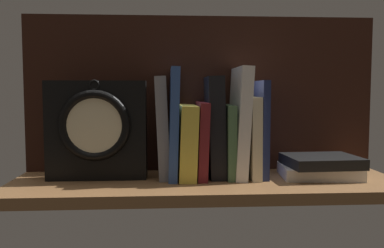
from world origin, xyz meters
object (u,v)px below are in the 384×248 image
(book_maroon_dawkins, at_px, (201,140))
(book_cream_twain, at_px, (251,137))
(book_blue_modern, at_px, (174,123))
(book_black_skeptic, at_px, (215,127))
(book_gray_chess, at_px, (163,127))
(book_green_romantic, at_px, (228,141))
(book_stack_side, at_px, (320,167))
(book_navy_bierce, at_px, (260,129))
(book_white_catcher, at_px, (239,122))
(framed_clock, at_px, (97,129))
(book_yellow_seinlanguage, at_px, (187,141))

(book_maroon_dawkins, distance_m, book_cream_twain, 0.12)
(book_blue_modern, distance_m, book_maroon_dawkins, 0.08)
(book_black_skeptic, xyz_separation_m, book_cream_twain, (0.09, 0.00, -0.02))
(book_black_skeptic, bearing_deg, book_gray_chess, 180.00)
(book_green_romantic, height_order, book_stack_side, book_green_romantic)
(book_blue_modern, distance_m, book_black_skeptic, 0.10)
(book_maroon_dawkins, bearing_deg, book_black_skeptic, 0.00)
(book_blue_modern, xyz_separation_m, book_navy_bierce, (0.21, 0.00, -0.01))
(book_blue_modern, height_order, book_white_catcher, book_white_catcher)
(book_maroon_dawkins, relative_size, book_cream_twain, 0.93)
(book_cream_twain, height_order, book_stack_side, book_cream_twain)
(book_cream_twain, distance_m, book_stack_side, 0.18)
(framed_clock, bearing_deg, book_gray_chess, 4.98)
(book_cream_twain, relative_size, framed_clock, 0.83)
(book_maroon_dawkins, bearing_deg, book_blue_modern, 180.00)
(book_white_catcher, relative_size, framed_clock, 1.13)
(book_black_skeptic, distance_m, book_green_romantic, 0.05)
(book_yellow_seinlanguage, distance_m, framed_clock, 0.21)
(book_green_romantic, height_order, framed_clock, framed_clock)
(book_yellow_seinlanguage, distance_m, book_cream_twain, 0.15)
(book_black_skeptic, relative_size, framed_clock, 1.04)
(book_yellow_seinlanguage, xyz_separation_m, book_green_romantic, (0.10, 0.00, 0.00))
(book_black_skeptic, bearing_deg, book_maroon_dawkins, 180.00)
(framed_clock, bearing_deg, book_green_romantic, 2.46)
(book_cream_twain, xyz_separation_m, book_stack_side, (0.16, -0.03, -0.07))
(book_black_skeptic, relative_size, book_green_romantic, 1.39)
(framed_clock, bearing_deg, book_white_catcher, 2.27)
(book_maroon_dawkins, height_order, book_black_skeptic, book_black_skeptic)
(book_blue_modern, distance_m, framed_clock, 0.18)
(book_blue_modern, xyz_separation_m, book_maroon_dawkins, (0.07, 0.00, -0.04))
(book_white_catcher, bearing_deg, book_yellow_seinlanguage, 180.00)
(book_black_skeptic, relative_size, book_stack_side, 1.26)
(book_maroon_dawkins, relative_size, book_navy_bierce, 0.78)
(book_blue_modern, bearing_deg, book_cream_twain, 0.00)
(book_navy_bierce, bearing_deg, book_stack_side, -11.43)
(book_stack_side, bearing_deg, book_blue_modern, 175.35)
(book_yellow_seinlanguage, bearing_deg, book_cream_twain, 0.00)
(book_blue_modern, relative_size, book_maroon_dawkins, 1.45)
(book_gray_chess, distance_m, book_stack_side, 0.38)
(book_gray_chess, relative_size, book_navy_bierce, 1.04)
(book_maroon_dawkins, distance_m, framed_clock, 0.25)
(book_stack_side, bearing_deg, book_maroon_dawkins, 174.27)
(book_blue_modern, bearing_deg, book_black_skeptic, 0.00)
(book_yellow_seinlanguage, xyz_separation_m, book_cream_twain, (0.15, 0.00, 0.01))
(book_maroon_dawkins, height_order, framed_clock, framed_clock)
(book_blue_modern, distance_m, book_white_catcher, 0.16)
(book_white_catcher, height_order, framed_clock, book_white_catcher)
(book_white_catcher, bearing_deg, book_stack_side, -8.44)
(book_navy_bierce, bearing_deg, book_white_catcher, 180.00)
(book_green_romantic, bearing_deg, book_stack_side, -7.41)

